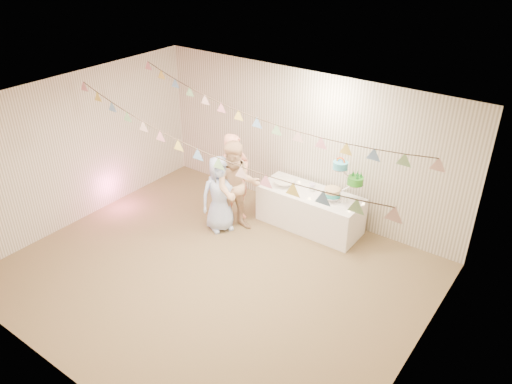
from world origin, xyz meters
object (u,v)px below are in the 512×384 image
Objects in this scene: table at (310,209)px; person_adult_a at (235,179)px; person_child at (220,194)px; cake_stand at (343,177)px; person_adult_b at (237,187)px.

person_adult_a reaches higher than table.
person_child is at bearing -141.54° from table.
table is at bearing -53.99° from person_adult_a.
table is 1.40m from person_adult_a.
table is 1.32× the size of person_child.
table is 1.58m from person_child.
person_adult_a is 1.20× the size of person_child.
person_child is (-0.02, -0.39, -0.13)m from person_adult_a.
cake_stand is at bearing -60.03° from person_adult_a.
person_child is at bearing 167.88° from person_adult_b.
cake_stand is 1.76m from person_adult_b.
person_adult_b reaches higher than person_adult_a.
table is at bearing -4.25° from person_adult_b.
cake_stand is 0.53× the size of person_child.
cake_stand is 1.87m from person_adult_a.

